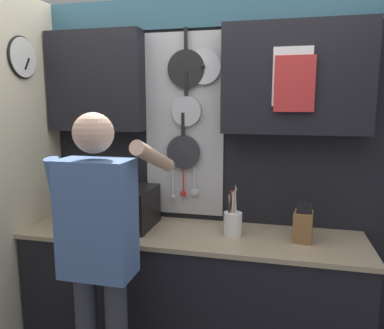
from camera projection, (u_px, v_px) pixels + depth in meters
name	position (u px, v px, depth m)	size (l,w,h in m)	color
base_cabinet_counter	(190.00, 297.00, 2.53)	(2.22, 0.61, 0.91)	black
back_wall_unit	(202.00, 136.00, 2.61)	(2.79, 0.23, 2.45)	black
microwave	(115.00, 206.00, 2.57)	(0.54, 0.38, 0.27)	black
knife_block	(303.00, 226.00, 2.29)	(0.13, 0.16, 0.27)	brown
utensil_crock	(233.00, 221.00, 2.39)	(0.12, 0.12, 0.35)	white
person	(99.00, 242.00, 1.99)	(0.54, 0.65, 1.70)	#383842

